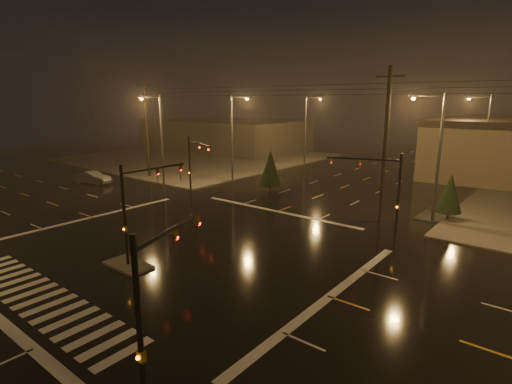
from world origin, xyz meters
TOP-DOWN VIEW (x-y plane):
  - ground at (0.00, 0.00)m, footprint 140.00×140.00m
  - sidewalk_nw at (-30.00, 30.00)m, footprint 36.00×36.00m
  - median_island at (0.00, -4.00)m, footprint 3.00×1.60m
  - crosswalk at (0.00, -9.00)m, footprint 15.00×2.60m
  - stop_bar_far at (0.00, 11.00)m, footprint 16.00×0.50m
  - commercial_block at (-35.00, 42.00)m, footprint 30.00×18.00m
  - signal_mast_median at (0.00, -3.07)m, footprint 0.25×4.59m
  - signal_mast_ne at (9.50, 10.14)m, footprint 4.84×1.86m
  - signal_mast_nw at (-9.50, 10.14)m, footprint 4.84×1.86m
  - signal_mast_se at (10.23, -9.75)m, footprint 1.55×3.87m
  - streetlight_1 at (-11.18, 18.00)m, footprint 2.77×0.32m
  - streetlight_2 at (-11.18, 34.00)m, footprint 2.77×0.32m
  - streetlight_3 at (11.18, 16.00)m, footprint 2.77×0.32m
  - streetlight_4 at (11.18, 36.00)m, footprint 2.77×0.32m
  - streetlight_5 at (-16.00, 11.18)m, footprint 0.32×2.77m
  - utility_pole_0 at (-22.00, 14.00)m, footprint 2.20×0.32m
  - utility_pole_1 at (8.00, 14.00)m, footprint 2.20×0.32m
  - conifer_0 at (12.25, 17.42)m, footprint 1.98×1.98m
  - conifer_3 at (-4.98, 16.69)m, footprint 2.37×2.37m
  - car_crossing at (-23.62, 7.22)m, footprint 4.74×2.90m

SIDE VIEW (x-z plane):
  - ground at x=0.00m, z-range 0.00..0.00m
  - crosswalk at x=0.00m, z-range 0.00..0.01m
  - stop_bar_far at x=0.00m, z-range 0.00..0.01m
  - sidewalk_nw at x=-30.00m, z-range 0.00..0.12m
  - median_island at x=0.00m, z-range 0.00..0.15m
  - car_crossing at x=-23.62m, z-range 0.00..1.47m
  - conifer_0 at x=12.25m, z-range 0.35..4.13m
  - conifer_3 at x=-4.98m, z-range 0.35..4.75m
  - commercial_block at x=-35.00m, z-range 0.00..5.60m
  - signal_mast_se at x=10.23m, z-range 0.71..6.71m
  - signal_mast_median at x=0.00m, z-range 0.75..6.75m
  - signal_mast_ne at x=9.50m, z-range 0.79..6.79m
  - signal_mast_nw at x=-9.50m, z-range 0.79..6.79m
  - streetlight_1 at x=-11.18m, z-range 0.80..10.80m
  - streetlight_2 at x=-11.18m, z-range 0.80..10.80m
  - streetlight_3 at x=11.18m, z-range 0.80..10.80m
  - streetlight_4 at x=11.18m, z-range 0.80..10.80m
  - streetlight_5 at x=-16.00m, z-range 0.80..10.80m
  - utility_pole_0 at x=-22.00m, z-range 0.13..12.13m
  - utility_pole_1 at x=8.00m, z-range 0.13..12.13m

